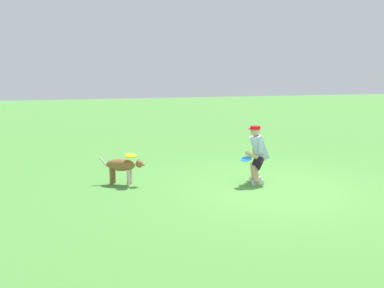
{
  "coord_description": "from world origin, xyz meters",
  "views": [
    {
      "loc": [
        3.9,
        7.45,
        2.47
      ],
      "look_at": [
        1.55,
        -0.9,
        0.9
      ],
      "focal_mm": 37.58,
      "sensor_mm": 36.0,
      "label": 1
    }
  ],
  "objects_px": {
    "person": "(257,152)",
    "frisbee_flying": "(131,155)",
    "dog": "(123,166)",
    "frisbee_held": "(246,159)"
  },
  "relations": [
    {
      "from": "dog",
      "to": "frisbee_held",
      "type": "xyz_separation_m",
      "value": [
        -2.56,
        0.85,
        0.19
      ]
    },
    {
      "from": "dog",
      "to": "frisbee_flying",
      "type": "bearing_deg",
      "value": -13.19
    },
    {
      "from": "frisbee_held",
      "to": "frisbee_flying",
      "type": "bearing_deg",
      "value": -16.57
    },
    {
      "from": "dog",
      "to": "frisbee_held",
      "type": "distance_m",
      "value": 2.7
    },
    {
      "from": "person",
      "to": "dog",
      "type": "xyz_separation_m",
      "value": [
        2.9,
        -0.67,
        -0.27
      ]
    },
    {
      "from": "frisbee_flying",
      "to": "frisbee_held",
      "type": "bearing_deg",
      "value": 163.43
    },
    {
      "from": "person",
      "to": "frisbee_flying",
      "type": "xyz_separation_m",
      "value": [
        2.74,
        -0.54,
        -0.02
      ]
    },
    {
      "from": "person",
      "to": "frisbee_flying",
      "type": "height_order",
      "value": "person"
    },
    {
      "from": "person",
      "to": "dog",
      "type": "bearing_deg",
      "value": -1.67
    },
    {
      "from": "dog",
      "to": "frisbee_flying",
      "type": "xyz_separation_m",
      "value": [
        -0.17,
        0.14,
        0.26
      ]
    }
  ]
}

